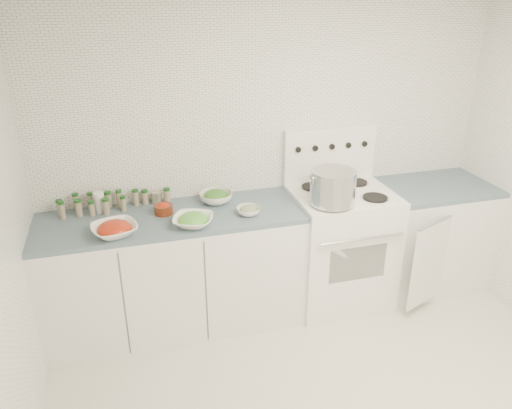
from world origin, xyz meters
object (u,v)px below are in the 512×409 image
Objects in this scene: bowl_tomato at (114,229)px; bowl_snowpea at (193,220)px; stove at (339,243)px; stock_pot at (333,185)px.

bowl_tomato is 1.01× the size of bowl_snowpea.
bowl_snowpea is (-1.17, -0.18, 0.44)m from stove.
stove reaches higher than bowl_tomato.
stove is 3.90× the size of bowl_tomato.
stock_pot is 1.00× the size of bowl_snowpea.
stove is 1.75m from bowl_tomato.
bowl_snowpea is at bearing 179.87° from stock_pot.
stock_pot is at bearing -132.89° from stove.
bowl_tomato is at bearing -173.86° from stove.
stove is 3.96× the size of bowl_snowpea.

